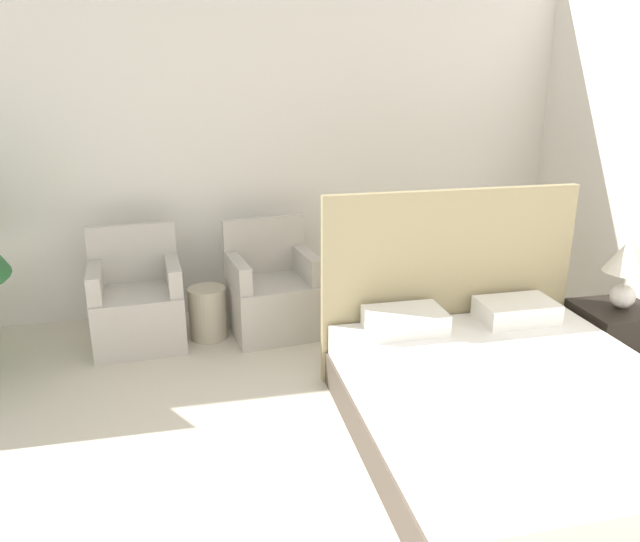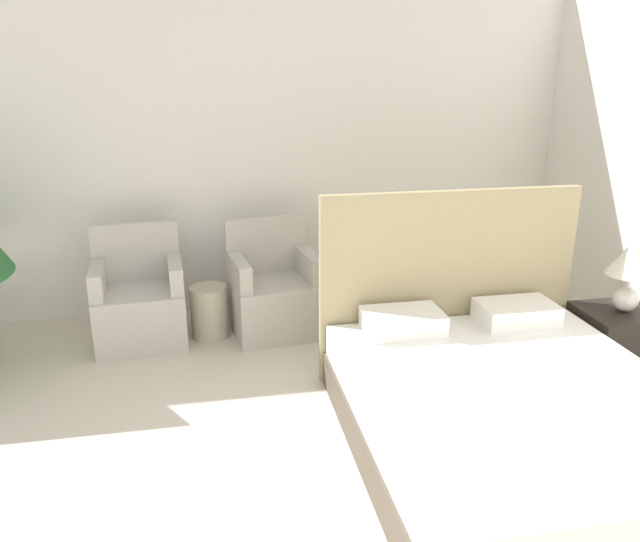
{
  "view_description": "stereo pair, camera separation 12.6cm",
  "coord_description": "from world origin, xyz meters",
  "px_view_note": "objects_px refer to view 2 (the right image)",
  "views": [
    {
      "loc": [
        -0.38,
        -1.53,
        2.1
      ],
      "look_at": [
        0.57,
        2.7,
        0.65
      ],
      "focal_mm": 35.0,
      "sensor_mm": 36.0,
      "label": 1
    },
    {
      "loc": [
        -0.25,
        -1.56,
        2.1
      ],
      "look_at": [
        0.57,
        2.7,
        0.65
      ],
      "focal_mm": 35.0,
      "sensor_mm": 36.0,
      "label": 2
    }
  ],
  "objects_px": {
    "bed": "(509,407)",
    "table_lamp": "(631,264)",
    "armchair_near_window_left": "(140,307)",
    "armchair_near_window_right": "(275,298)",
    "side_table": "(209,312)",
    "nightstand": "(616,341)"
  },
  "relations": [
    {
      "from": "table_lamp",
      "to": "side_table",
      "type": "bearing_deg",
      "value": 157.64
    },
    {
      "from": "bed",
      "to": "armchair_near_window_left",
      "type": "bearing_deg",
      "value": 139.21
    },
    {
      "from": "armchair_near_window_right",
      "to": "table_lamp",
      "type": "relative_size",
      "value": 1.78
    },
    {
      "from": "bed",
      "to": "table_lamp",
      "type": "xyz_separation_m",
      "value": [
        1.2,
        0.71,
        0.55
      ]
    },
    {
      "from": "armchair_near_window_right",
      "to": "side_table",
      "type": "xyz_separation_m",
      "value": [
        -0.53,
        0.01,
        -0.09
      ]
    },
    {
      "from": "bed",
      "to": "armchair_near_window_right",
      "type": "xyz_separation_m",
      "value": [
        -1.1,
        1.86,
        0.04
      ]
    },
    {
      "from": "armchair_near_window_left",
      "to": "table_lamp",
      "type": "relative_size",
      "value": 1.78
    },
    {
      "from": "bed",
      "to": "side_table",
      "type": "relative_size",
      "value": 5.15
    },
    {
      "from": "nightstand",
      "to": "side_table",
      "type": "xyz_separation_m",
      "value": [
        -2.81,
        1.16,
        -0.02
      ]
    },
    {
      "from": "armchair_near_window_right",
      "to": "table_lamp",
      "type": "distance_m",
      "value": 2.63
    },
    {
      "from": "table_lamp",
      "to": "side_table",
      "type": "distance_m",
      "value": 3.12
    },
    {
      "from": "side_table",
      "to": "armchair_near_window_right",
      "type": "bearing_deg",
      "value": -1.16
    },
    {
      "from": "bed",
      "to": "side_table",
      "type": "xyz_separation_m",
      "value": [
        -1.63,
        1.87,
        -0.05
      ]
    },
    {
      "from": "armchair_near_window_left",
      "to": "armchair_near_window_right",
      "type": "xyz_separation_m",
      "value": [
        1.06,
        -0.0,
        0.0
      ]
    },
    {
      "from": "armchair_near_window_left",
      "to": "armchair_near_window_right",
      "type": "bearing_deg",
      "value": -4.14
    },
    {
      "from": "armchair_near_window_left",
      "to": "side_table",
      "type": "distance_m",
      "value": 0.54
    },
    {
      "from": "armchair_near_window_left",
      "to": "table_lamp",
      "type": "height_order",
      "value": "table_lamp"
    },
    {
      "from": "armchair_near_window_left",
      "to": "armchair_near_window_right",
      "type": "relative_size",
      "value": 1.0
    },
    {
      "from": "nightstand",
      "to": "table_lamp",
      "type": "relative_size",
      "value": 1.02
    },
    {
      "from": "bed",
      "to": "nightstand",
      "type": "bearing_deg",
      "value": 31.16
    },
    {
      "from": "side_table",
      "to": "armchair_near_window_left",
      "type": "bearing_deg",
      "value": -178.86
    },
    {
      "from": "armchair_near_window_left",
      "to": "nightstand",
      "type": "height_order",
      "value": "armchair_near_window_left"
    }
  ]
}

